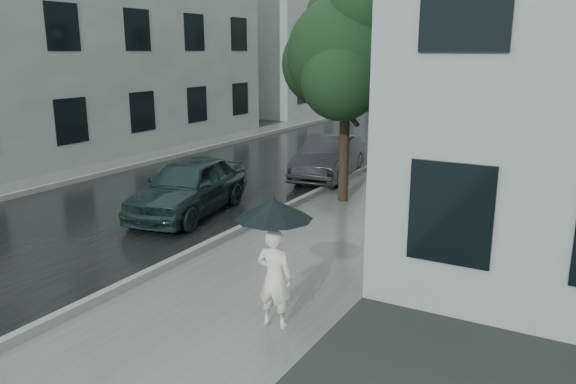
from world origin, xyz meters
The scene contains 14 objects.
ground centered at (0.00, 0.00, 0.00)m, with size 120.00×120.00×0.00m, color black.
sidewalk centered at (0.25, 12.00, 0.00)m, with size 3.50×60.00×0.01m, color slate.
kerb_near centered at (-1.57, 12.00, 0.07)m, with size 0.15×60.00×0.15m, color slate.
asphalt_road centered at (-5.08, 12.00, 0.00)m, with size 6.85×60.00×0.00m, color black.
kerb_far centered at (-8.57, 12.00, 0.07)m, with size 0.15×60.00×0.15m, color slate.
sidewalk_far centered at (-9.50, 12.00, 0.00)m, with size 1.70×60.00×0.01m, color #4C5451.
building_far_a centered at (-13.77, 8.00, 4.75)m, with size 7.02×20.00×9.50m.
building_far_b centered at (-13.77, 30.00, 4.00)m, with size 7.02×18.00×8.00m.
pedestrian centered at (1.24, -0.01, 0.74)m, with size 0.53×0.35×1.46m, color silver.
umbrella centered at (1.23, 0.01, 1.75)m, with size 1.40×1.40×1.00m.
street_tree centered at (-0.71, 6.98, 3.80)m, with size 3.89×3.53×5.70m.
lamp_post centered at (-1.12, 13.34, 2.76)m, with size 0.83×0.42×4.81m.
car_near centered at (-3.48, 3.94, 0.69)m, with size 1.61×4.00×1.36m, color #182929.
car_far centered at (-2.20, 9.19, 0.65)m, with size 1.37×3.94×1.30m, color black.
Camera 1 is at (5.02, -6.38, 3.87)m, focal length 35.00 mm.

